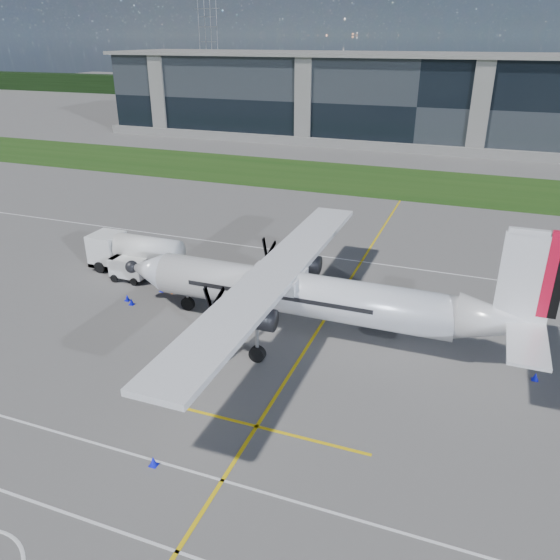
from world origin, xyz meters
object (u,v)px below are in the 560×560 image
object	(u,v)px
safety_cone_portwing	(153,461)
safety_cone_nose_port	(131,302)
safety_cone_nose_stbd	(162,288)
turboprop_aircraft	(314,272)
fuel_tanker_truck	(130,253)
safety_cone_fwd	(127,298)
safety_cone_tail	(535,376)
baggage_tug	(129,269)
pylon_west	(209,47)
ground_crew_person	(173,281)

from	to	relation	value
safety_cone_portwing	safety_cone_nose_port	bearing A→B (deg)	127.88
safety_cone_portwing	safety_cone_nose_stbd	world-z (taller)	same
turboprop_aircraft	fuel_tanker_truck	bearing A→B (deg)	165.04
safety_cone_fwd	safety_cone_tail	bearing A→B (deg)	-0.87
safety_cone_portwing	safety_cone_nose_stbd	xyz separation A→B (m)	(-9.87, 16.64, 0.00)
baggage_tug	safety_cone_nose_stbd	bearing A→B (deg)	-16.20
turboprop_aircraft	baggage_tug	distance (m)	17.38
turboprop_aircraft	baggage_tug	size ratio (longest dim) A/B	9.42
safety_cone_portwing	fuel_tanker_truck	bearing A→B (deg)	126.87
pylon_west	safety_cone_nose_stbd	distance (m)	160.32
pylon_west	safety_cone_portwing	bearing A→B (deg)	-63.60
safety_cone_tail	fuel_tanker_truck	bearing A→B (deg)	170.22
pylon_west	safety_cone_tail	bearing A→B (deg)	-56.58
pylon_west	fuel_tanker_truck	size ratio (longest dim) A/B	3.42
ground_crew_person	safety_cone_nose_stbd	bearing A→B (deg)	113.85
fuel_tanker_truck	baggage_tug	xyz separation A→B (m)	(0.94, -1.59, -0.70)
fuel_tanker_truck	safety_cone_tail	xyz separation A→B (m)	(31.54, -5.44, -1.39)
pylon_west	safety_cone_tail	xyz separation A→B (m)	(96.62, -146.41, -14.75)
pylon_west	safety_cone_fwd	bearing A→B (deg)	-64.99
fuel_tanker_truck	safety_cone_nose_stbd	distance (m)	5.49
ground_crew_person	safety_cone_tail	bearing A→B (deg)	-75.69
turboprop_aircraft	safety_cone_nose_port	size ratio (longest dim) A/B	59.47
pylon_west	safety_cone_nose_port	world-z (taller)	pylon_west
safety_cone_tail	safety_cone_fwd	bearing A→B (deg)	179.13
safety_cone_nose_stbd	safety_cone_tail	bearing A→B (deg)	-5.89
baggage_tug	safety_cone_nose_port	xyz separation A→B (m)	(2.77, -3.86, -0.70)
safety_cone_tail	safety_cone_portwing	distance (m)	21.99
fuel_tanker_truck	safety_cone_nose_stbd	bearing A→B (deg)	-30.03
ground_crew_person	safety_cone_fwd	size ratio (longest dim) A/B	4.20
pylon_west	ground_crew_person	world-z (taller)	pylon_west
turboprop_aircraft	safety_cone_portwing	distance (m)	15.50
fuel_tanker_truck	safety_cone_tail	size ratio (longest dim) A/B	17.54
pylon_west	safety_cone_nose_port	size ratio (longest dim) A/B	60.00
pylon_west	safety_cone_tail	distance (m)	176.04
baggage_tug	safety_cone_nose_stbd	world-z (taller)	baggage_tug
safety_cone_tail	safety_cone_nose_port	size ratio (longest dim) A/B	1.00
fuel_tanker_truck	baggage_tug	distance (m)	1.98
fuel_tanker_truck	safety_cone_nose_port	xyz separation A→B (m)	(3.71, -5.45, -1.39)
baggage_tug	ground_crew_person	size ratio (longest dim) A/B	1.50
pylon_west	turboprop_aircraft	bearing A→B (deg)	-60.40
safety_cone_tail	safety_cone_fwd	world-z (taller)	same
baggage_tug	safety_cone_portwing	bearing A→B (deg)	-52.60
turboprop_aircraft	safety_cone_tail	size ratio (longest dim) A/B	59.47
safety_cone_tail	safety_cone_nose_port	world-z (taller)	same
pylon_west	safety_cone_portwing	xyz separation A→B (m)	(79.55, -160.27, -14.75)
baggage_tug	ground_crew_person	xyz separation A→B (m)	(4.67, -1.01, 0.10)
ground_crew_person	fuel_tanker_truck	bearing A→B (deg)	85.68
ground_crew_person	safety_cone_nose_stbd	size ratio (longest dim) A/B	4.20
safety_cone_portwing	safety_cone_nose_stbd	distance (m)	19.35
safety_cone_nose_port	safety_cone_portwing	bearing A→B (deg)	-52.12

